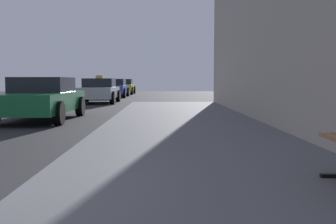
{
  "coord_description": "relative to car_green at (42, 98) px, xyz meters",
  "views": [
    {
      "loc": [
        3.39,
        -3.55,
        1.19
      ],
      "look_at": [
        3.5,
        3.84,
        0.61
      ],
      "focal_mm": 43.97,
      "sensor_mm": 36.0,
      "label": 1
    }
  ],
  "objects": [
    {
      "name": "car_green",
      "position": [
        0.0,
        0.0,
        0.0
      ],
      "size": [
        1.94,
        4.46,
        1.27
      ],
      "rotation": [
        0.0,
        0.0,
        3.14
      ],
      "color": "#196638",
      "rests_on": "ground_plane"
    },
    {
      "name": "sidewalk",
      "position": [
        4.19,
        -8.72,
        -0.57
      ],
      "size": [
        4.0,
        32.0,
        0.15
      ],
      "primitive_type": "cube",
      "color": "#5B5B60",
      "rests_on": "ground_plane"
    },
    {
      "name": "car_blue",
      "position": [
        0.17,
        16.4,
        0.0
      ],
      "size": [
        2.02,
        4.57,
        1.27
      ],
      "rotation": [
        0.0,
        0.0,
        3.14
      ],
      "color": "#233899",
      "rests_on": "ground_plane"
    },
    {
      "name": "car_silver",
      "position": [
        0.31,
        9.11,
        -0.0
      ],
      "size": [
        1.93,
        4.03,
        1.43
      ],
      "rotation": [
        0.0,
        0.0,
        3.14
      ],
      "color": "#B7B7BF",
      "rests_on": "ground_plane"
    },
    {
      "name": "car_yellow",
      "position": [
        0.27,
        22.5,
        0.0
      ],
      "size": [
        1.95,
        4.47,
        1.27
      ],
      "rotation": [
        0.0,
        0.0,
        3.14
      ],
      "color": "yellow",
      "rests_on": "ground_plane"
    }
  ]
}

